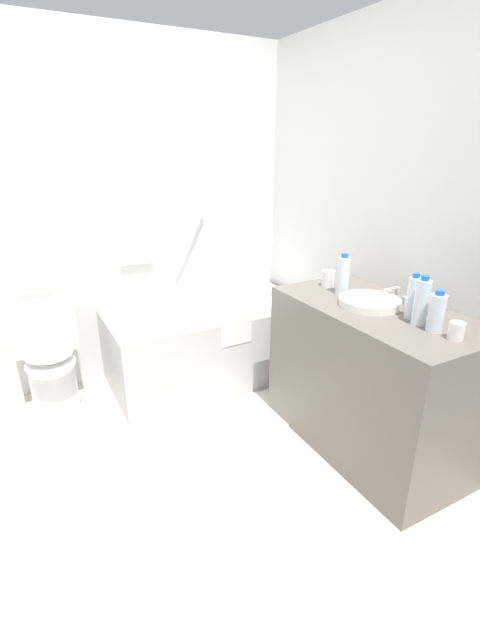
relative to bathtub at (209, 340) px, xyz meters
The scene contains 16 objects.
ground_plane 1.24m from the bathtub, 134.42° to the right, with size 4.19×4.19×0.00m, color beige.
wall_back_tiled 1.28m from the bathtub, 153.83° to the left, with size 3.59×0.10×2.34m, color silver.
wall_right_mirror 1.46m from the bathtub, 46.68° to the right, with size 0.10×2.84×2.34m, color silver.
bathtub is the anchor object (origin of this frame).
toilet 1.09m from the bathtub, behind, with size 0.40×0.48×0.73m.
vanity_counter 1.25m from the bathtub, 68.33° to the right, with size 0.59×1.15×0.85m, color #6B6056.
sink_basin 1.32m from the bathtub, 68.36° to the right, with size 0.32×0.32×0.04m, color white.
sink_faucet 1.40m from the bathtub, 60.56° to the right, with size 0.12×0.15×0.08m.
water_bottle_0 1.19m from the bathtub, 63.02° to the right, with size 0.07×0.07×0.23m.
water_bottle_1 1.57m from the bathtub, 69.82° to the right, with size 0.06×0.06×0.23m.
water_bottle_2 1.70m from the bathtub, 73.09° to the right, with size 0.07×0.07×0.19m.
water_bottle_3 1.63m from the bathtub, 72.01° to the right, with size 0.07×0.07×0.24m.
drinking_glass_0 1.05m from the bathtub, 57.36° to the right, with size 0.08×0.08×0.09m, color white.
drinking_glass_1 1.78m from the bathtub, 74.00° to the right, with size 0.07×0.07×0.08m, color white.
bath_mat 0.68m from the bathtub, 86.34° to the right, with size 0.69×0.42×0.01m, color white.
toilet_paper_roll 1.37m from the bathtub, behind, with size 0.11×0.11×0.12m, color white.
Camera 1 is at (-0.34, -1.83, 1.63)m, focal length 24.36 mm.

